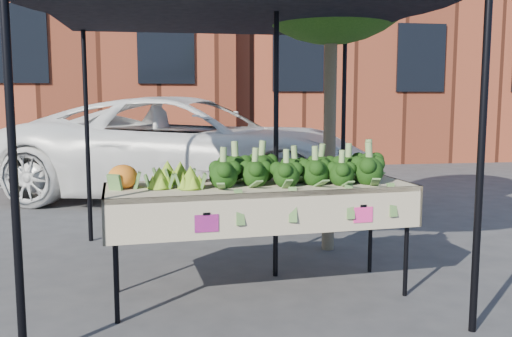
% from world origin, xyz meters
% --- Properties ---
extents(ground, '(90.00, 90.00, 0.00)m').
position_xyz_m(ground, '(0.00, 0.00, 0.00)').
color(ground, '#323235').
extents(table, '(2.46, 1.01, 0.90)m').
position_xyz_m(table, '(0.24, 0.14, 0.45)').
color(table, beige).
rests_on(table, ground).
extents(canopy, '(3.16, 3.16, 2.74)m').
position_xyz_m(canopy, '(0.10, 0.66, 1.37)').
color(canopy, black).
rests_on(canopy, ground).
extents(broccoli_heap, '(1.50, 0.60, 0.29)m').
position_xyz_m(broccoli_heap, '(0.57, 0.17, 1.05)').
color(broccoli_heap, '#10330C').
rests_on(broccoli_heap, table).
extents(romanesco_cluster, '(0.46, 0.60, 0.23)m').
position_xyz_m(romanesco_cluster, '(-0.42, 0.18, 1.01)').
color(romanesco_cluster, '#8EAD26').
rests_on(romanesco_cluster, table).
extents(cauliflower_pair, '(0.23, 0.23, 0.20)m').
position_xyz_m(cauliflower_pair, '(-0.81, 0.09, 1.00)').
color(cauliflower_pair, orange).
rests_on(cauliflower_pair, table).
extents(vehicle, '(2.46, 3.07, 5.80)m').
position_xyz_m(vehicle, '(-0.12, 4.56, 2.90)').
color(vehicle, white).
rests_on(vehicle, ground).
extents(street_tree, '(1.89, 1.89, 3.72)m').
position_xyz_m(street_tree, '(1.17, 1.37, 1.86)').
color(street_tree, '#1E4C14').
rests_on(street_tree, ground).
extents(building_right, '(12.00, 8.00, 8.50)m').
position_xyz_m(building_right, '(7.00, 12.50, 4.25)').
color(building_right, maroon).
rests_on(building_right, ground).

